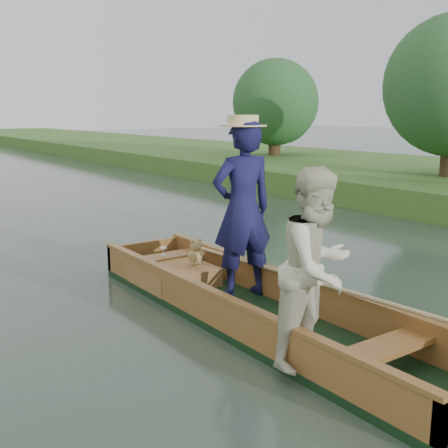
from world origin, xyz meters
TOP-DOWN VIEW (x-y plane):
  - ground at (0.00, 0.00)m, footprint 120.00×120.00m
  - trees_far at (3.92, 6.47)m, footprint 21.82×10.80m
  - punt at (-0.03, -0.08)m, footprint 1.42×5.00m

SIDE VIEW (x-z plane):
  - ground at x=0.00m, z-range 0.00..0.00m
  - punt at x=-0.03m, z-range -0.38..1.72m
  - trees_far at x=3.92m, z-range 0.25..4.68m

